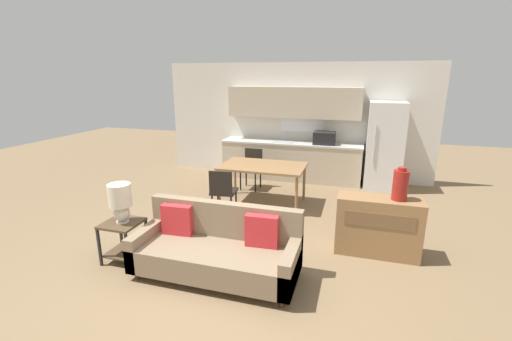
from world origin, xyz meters
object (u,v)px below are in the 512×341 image
object	(u,v)px
dining_table	(263,168)
dining_chair_far_left	(252,166)
couch	(218,249)
table_lamp	(120,200)
dining_chair_near_left	(223,190)
side_table	(123,235)
refrigerator	(384,146)
credenza	(378,226)
vase	(400,185)

from	to	relation	value
dining_table	dining_chair_far_left	distance (m)	1.02
couch	table_lamp	size ratio (longest dim) A/B	3.86
dining_chair_near_left	side_table	bearing A→B (deg)	61.94
dining_table	couch	size ratio (longest dim) A/B	0.78
refrigerator	dining_table	distance (m)	2.82
side_table	dining_chair_near_left	bearing A→B (deg)	67.78
dining_chair_near_left	credenza	bearing A→B (deg)	160.99
credenza	dining_chair_far_left	xyz separation A→B (m)	(-2.53, 2.26, 0.08)
dining_table	dining_chair_near_left	world-z (taller)	dining_chair_near_left
refrigerator	side_table	xyz separation A→B (m)	(-3.45, -4.26, -0.57)
vase	dining_chair_near_left	size ratio (longest dim) A/B	0.52
couch	credenza	distance (m)	2.20
credenza	vase	distance (m)	0.66
vase	couch	bearing A→B (deg)	-152.64
vase	dining_chair_near_left	xyz separation A→B (m)	(-2.75, 0.58, -0.54)
dining_chair_far_left	credenza	bearing A→B (deg)	-38.94
couch	vase	world-z (taller)	vase
side_table	dining_chair_near_left	world-z (taller)	dining_chair_near_left
table_lamp	dining_chair_near_left	bearing A→B (deg)	67.98
dining_chair_far_left	dining_chair_near_left	xyz separation A→B (m)	(0.00, -1.67, 0.00)
side_table	credenza	size ratio (longest dim) A/B	0.50
table_lamp	credenza	size ratio (longest dim) A/B	0.47
vase	credenza	bearing A→B (deg)	-177.25
couch	credenza	xyz separation A→B (m)	(1.91, 1.09, 0.08)
dining_table	side_table	world-z (taller)	dining_table
table_lamp	dining_chair_near_left	xyz separation A→B (m)	(0.70, 1.74, -0.36)
refrigerator	vase	world-z (taller)	refrigerator
dining_table	side_table	size ratio (longest dim) A/B	2.85
credenza	dining_chair_far_left	size ratio (longest dim) A/B	1.29
refrigerator	table_lamp	world-z (taller)	refrigerator
dining_chair_far_left	dining_chair_near_left	world-z (taller)	same
table_lamp	vase	size ratio (longest dim) A/B	1.18
table_lamp	vase	bearing A→B (deg)	18.60
couch	vase	size ratio (longest dim) A/B	4.54
credenza	vase	size ratio (longest dim) A/B	2.50
credenza	table_lamp	bearing A→B (deg)	-160.38
dining_table	dining_chair_near_left	bearing A→B (deg)	-121.70
dining_chair_near_left	couch	bearing A→B (deg)	104.19
dining_chair_far_left	vase	bearing A→B (deg)	-36.41
dining_table	dining_chair_near_left	distance (m)	0.97
side_table	vase	xyz separation A→B (m)	(3.47, 1.17, 0.66)
table_lamp	credenza	bearing A→B (deg)	19.62
dining_chair_near_left	dining_table	bearing A→B (deg)	-127.54
couch	credenza	size ratio (longest dim) A/B	1.81
credenza	vase	bearing A→B (deg)	2.75
refrigerator	vase	xyz separation A→B (m)	(0.02, -3.09, 0.09)
dining_table	vase	world-z (taller)	vase
dining_chair_near_left	dining_chair_far_left	bearing A→B (deg)	-95.72
side_table	dining_chair_far_left	size ratio (longest dim) A/B	0.64
couch	side_table	xyz separation A→B (m)	(-1.33, -0.07, 0.04)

